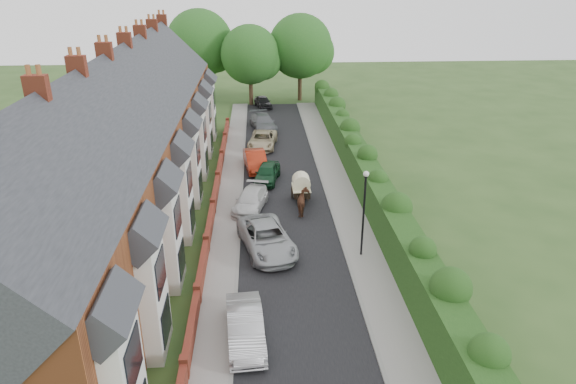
% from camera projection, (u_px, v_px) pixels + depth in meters
% --- Properties ---
extents(ground, '(140.00, 140.00, 0.00)m').
position_uv_depth(ground, '(308.00, 300.00, 25.21)').
color(ground, '#2D4C1E').
rests_on(ground, ground).
extents(road, '(6.00, 58.00, 0.02)m').
position_uv_depth(road, '(285.00, 206.00, 35.25)').
color(road, black).
rests_on(road, ground).
extents(pavement_hedge_side, '(2.20, 58.00, 0.12)m').
position_uv_depth(pavement_hedge_side, '(345.00, 203.00, 35.45)').
color(pavement_hedge_side, gray).
rests_on(pavement_hedge_side, ground).
extents(pavement_house_side, '(1.70, 58.00, 0.12)m').
position_uv_depth(pavement_house_side, '(229.00, 206.00, 35.02)').
color(pavement_house_side, gray).
rests_on(pavement_house_side, ground).
extents(kerb_hedge_side, '(0.18, 58.00, 0.13)m').
position_uv_depth(kerb_hedge_side, '(329.00, 204.00, 35.39)').
color(kerb_hedge_side, gray).
rests_on(kerb_hedge_side, ground).
extents(kerb_house_side, '(0.18, 58.00, 0.13)m').
position_uv_depth(kerb_house_side, '(241.00, 206.00, 35.06)').
color(kerb_house_side, gray).
rests_on(kerb_house_side, ground).
extents(hedge, '(2.10, 58.00, 2.85)m').
position_uv_depth(hedge, '(372.00, 182.00, 34.94)').
color(hedge, '#133611').
rests_on(hedge, ground).
extents(terrace_row, '(9.05, 40.50, 11.50)m').
position_uv_depth(terrace_row, '(120.00, 152.00, 31.97)').
color(terrace_row, '#974C26').
rests_on(terrace_row, ground).
extents(garden_wall_row, '(0.35, 40.35, 1.10)m').
position_uv_depth(garden_wall_row, '(213.00, 208.00, 33.89)').
color(garden_wall_row, brown).
rests_on(garden_wall_row, ground).
extents(lamppost, '(0.32, 0.32, 5.16)m').
position_uv_depth(lamppost, '(364.00, 203.00, 27.74)').
color(lamppost, black).
rests_on(lamppost, ground).
extents(tree_far_left, '(7.14, 6.80, 9.29)m').
position_uv_depth(tree_far_left, '(253.00, 56.00, 59.48)').
color(tree_far_left, '#332316').
rests_on(tree_far_left, ground).
extents(tree_far_right, '(7.98, 7.60, 10.31)m').
position_uv_depth(tree_far_right, '(303.00, 48.00, 61.40)').
color(tree_far_right, '#332316').
rests_on(tree_far_right, ground).
extents(tree_far_back, '(8.40, 8.00, 10.82)m').
position_uv_depth(tree_far_back, '(203.00, 45.00, 61.54)').
color(tree_far_back, '#332316').
rests_on(tree_far_back, ground).
extents(car_silver_a, '(1.90, 4.53, 1.46)m').
position_uv_depth(car_silver_a, '(245.00, 327.00, 22.16)').
color(car_silver_a, '#A3A3A7').
rests_on(car_silver_a, ground).
extents(car_silver_b, '(3.82, 6.00, 1.54)m').
position_uv_depth(car_silver_b, '(267.00, 238.00, 29.38)').
color(car_silver_b, '#A3A6AA').
rests_on(car_silver_b, ground).
extents(car_white, '(2.83, 4.77, 1.30)m').
position_uv_depth(car_white, '(250.00, 200.00, 34.50)').
color(car_white, silver).
rests_on(car_white, ground).
extents(car_green, '(2.43, 4.29, 1.38)m').
position_uv_depth(car_green, '(267.00, 173.00, 39.07)').
color(car_green, '#11381E').
rests_on(car_green, ground).
extents(car_red, '(2.18, 4.72, 1.50)m').
position_uv_depth(car_red, '(255.00, 160.00, 41.44)').
color(car_red, maroon).
rests_on(car_red, ground).
extents(car_beige, '(2.99, 5.29, 1.39)m').
position_uv_depth(car_beige, '(263.00, 140.00, 46.62)').
color(car_beige, tan).
rests_on(car_beige, ground).
extents(car_grey, '(3.08, 5.52, 1.51)m').
position_uv_depth(car_grey, '(263.00, 122.00, 51.73)').
color(car_grey, '#5B5E63').
rests_on(car_grey, ground).
extents(car_black, '(2.38, 4.08, 1.31)m').
position_uv_depth(car_black, '(263.00, 102.00, 60.20)').
color(car_black, black).
rests_on(car_black, ground).
extents(horse, '(0.97, 1.96, 1.62)m').
position_uv_depth(horse, '(304.00, 203.00, 33.77)').
color(horse, '#573120').
rests_on(horse, ground).
extents(horse_cart, '(1.29, 2.85, 2.05)m').
position_uv_depth(horse_cart, '(301.00, 186.00, 35.51)').
color(horse_cart, black).
rests_on(horse_cart, ground).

